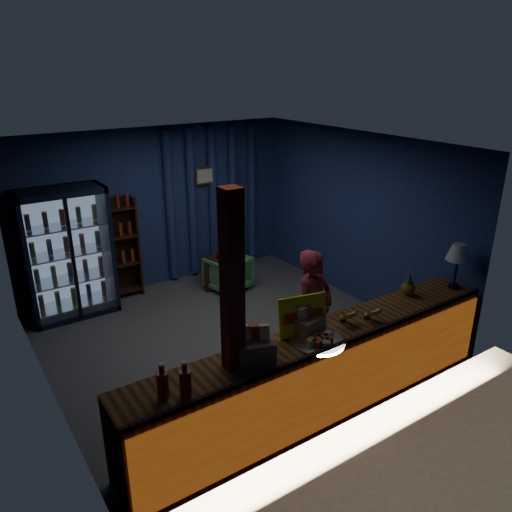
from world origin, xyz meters
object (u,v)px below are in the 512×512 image
(pastry_tray, at_px, (319,341))
(table_lamp, at_px, (459,254))
(green_chair, at_px, (228,273))
(shopkeeper, at_px, (313,315))

(pastry_tray, xyz_separation_m, table_lamp, (2.20, 0.07, 0.41))
(green_chair, relative_size, pastry_tray, 1.22)
(green_chair, bearing_deg, table_lamp, 97.53)
(green_chair, bearing_deg, pastry_tray, 60.62)
(green_chair, distance_m, pastry_tray, 3.53)
(shopkeeper, height_order, green_chair, shopkeeper)
(green_chair, xyz_separation_m, pastry_tray, (-0.94, -3.33, 0.69))
(pastry_tray, bearing_deg, table_lamp, 1.78)
(pastry_tray, relative_size, table_lamp, 0.92)
(green_chair, height_order, pastry_tray, pastry_tray)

